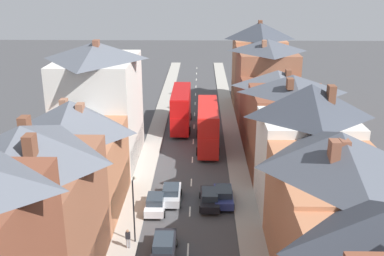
{
  "coord_description": "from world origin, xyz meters",
  "views": [
    {
      "loc": [
        0.91,
        -17.99,
        20.32
      ],
      "look_at": [
        -0.16,
        36.06,
        1.83
      ],
      "focal_mm": 42.0,
      "sensor_mm": 36.0,
      "label": 1
    }
  ],
  "objects": [
    {
      "name": "pavement_left",
      "position": [
        -5.1,
        38.0,
        0.07
      ],
      "size": [
        2.2,
        104.0,
        0.14
      ],
      "primitive_type": "cube",
      "color": "#A8A399",
      "rests_on": "ground"
    },
    {
      "name": "pavement_right",
      "position": [
        5.1,
        38.0,
        0.07
      ],
      "size": [
        2.2,
        104.0,
        0.14
      ],
      "primitive_type": "cube",
      "color": "#A8A399",
      "rests_on": "ground"
    },
    {
      "name": "centre_line_dashes",
      "position": [
        0.0,
        36.0,
        0.01
      ],
      "size": [
        0.14,
        97.8,
        0.01
      ],
      "color": "silver",
      "rests_on": "ground"
    },
    {
      "name": "terrace_row_left",
      "position": [
        -10.19,
        10.56,
        6.21
      ],
      "size": [
        8.0,
        48.86,
        13.95
      ],
      "color": "#ADB2B7",
      "rests_on": "ground"
    },
    {
      "name": "terrace_row_right",
      "position": [
        10.18,
        22.24,
        5.73
      ],
      "size": [
        8.0,
        70.72,
        13.57
      ],
      "color": "brown",
      "rests_on": "ground"
    },
    {
      "name": "double_decker_bus_lead",
      "position": [
        1.79,
        34.3,
        2.82
      ],
      "size": [
        2.74,
        10.8,
        5.3
      ],
      "color": "red",
      "rests_on": "ground"
    },
    {
      "name": "double_decker_bus_mid_street",
      "position": [
        -1.81,
        41.81,
        2.82
      ],
      "size": [
        2.74,
        10.8,
        5.3
      ],
      "color": "#B70F0F",
      "rests_on": "ground"
    },
    {
      "name": "car_near_silver",
      "position": [
        -1.8,
        19.88,
        0.82
      ],
      "size": [
        1.9,
        4.03,
        1.64
      ],
      "color": "#B7BABF",
      "rests_on": "ground"
    },
    {
      "name": "car_parked_left_a",
      "position": [
        3.1,
        19.61,
        0.81
      ],
      "size": [
        1.9,
        4.19,
        1.61
      ],
      "color": "navy",
      "rests_on": "ground"
    },
    {
      "name": "car_parked_right_a",
      "position": [
        -1.8,
        11.08,
        0.86
      ],
      "size": [
        1.9,
        4.42,
        1.71
      ],
      "color": "black",
      "rests_on": "ground"
    },
    {
      "name": "car_mid_black",
      "position": [
        1.8,
        19.12,
        0.8
      ],
      "size": [
        1.9,
        4.34,
        1.58
      ],
      "color": "black",
      "rests_on": "ground"
    },
    {
      "name": "car_parked_left_b",
      "position": [
        -3.1,
        18.03,
        0.8
      ],
      "size": [
        1.9,
        3.94,
        1.59
      ],
      "color": "silver",
      "rests_on": "ground"
    },
    {
      "name": "pedestrian_mid_left",
      "position": [
        -4.65,
        11.99,
        1.03
      ],
      "size": [
        0.36,
        0.22,
        1.61
      ],
      "color": "gray",
      "rests_on": "pavement_left"
    },
    {
      "name": "street_lamp",
      "position": [
        -4.25,
        13.03,
        3.24
      ],
      "size": [
        0.2,
        1.12,
        5.5
      ],
      "color": "black",
      "rests_on": "ground"
    }
  ]
}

